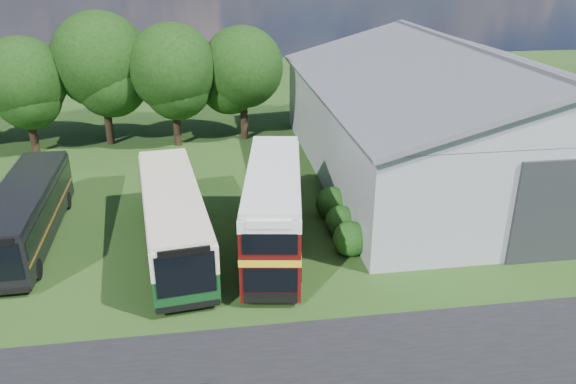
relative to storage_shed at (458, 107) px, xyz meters
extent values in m
plane|color=#1E3E13|center=(-15.00, -15.98, -4.17)|extent=(120.00, 120.00, 0.00)
cube|color=gray|center=(0.00, 0.02, -1.42)|extent=(18.00, 24.00, 5.50)
cube|color=#2D3033|center=(0.00, -12.06, -1.67)|extent=(5.20, 0.18, 5.00)
cylinder|color=black|center=(-28.00, 7.52, -2.64)|extent=(0.56, 0.56, 3.06)
sphere|color=black|center=(-28.00, 7.52, 1.10)|extent=(5.78, 5.78, 5.78)
cylinder|color=black|center=(-23.00, 8.82, -2.37)|extent=(0.56, 0.56, 3.60)
sphere|color=black|center=(-23.00, 8.82, 2.03)|extent=(6.80, 6.80, 6.80)
cylinder|color=black|center=(-18.00, 7.82, -2.51)|extent=(0.56, 0.56, 3.31)
sphere|color=black|center=(-18.00, 7.82, 1.54)|extent=(6.26, 6.26, 6.26)
cylinder|color=black|center=(-13.00, 8.62, -2.58)|extent=(0.56, 0.56, 3.17)
sphere|color=black|center=(-13.00, 8.62, 1.29)|extent=(5.98, 5.98, 5.98)
sphere|color=#194714|center=(-9.40, -9.98, -4.17)|extent=(1.70, 1.70, 1.70)
sphere|color=#194714|center=(-9.40, -7.98, -4.17)|extent=(1.60, 1.60, 1.60)
sphere|color=#194714|center=(-9.40, -5.98, -4.17)|extent=(1.80, 1.80, 1.80)
cube|color=#0E3415|center=(-17.63, -8.32, -2.43)|extent=(4.07, 11.72, 2.85)
cube|color=#460B0A|center=(-12.96, -9.16, -1.92)|extent=(3.94, 10.05, 3.91)
cube|color=black|center=(-24.72, -6.52, -2.56)|extent=(2.80, 10.68, 2.64)
camera|label=1|loc=(-15.77, -32.73, 9.05)|focal=35.00mm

